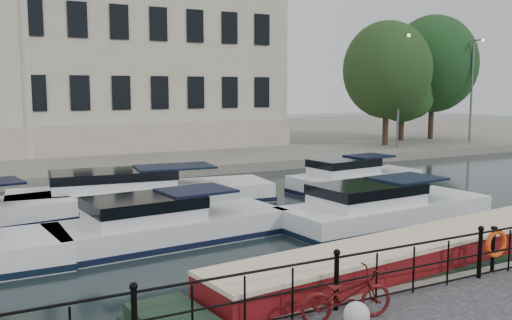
% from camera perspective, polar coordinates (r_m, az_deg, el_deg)
% --- Properties ---
extents(ground_plane, '(160.00, 160.00, 0.00)m').
position_cam_1_polar(ground_plane, '(13.57, 2.18, -13.75)').
color(ground_plane, black).
rests_on(ground_plane, ground).
extents(far_bank, '(120.00, 42.00, 0.55)m').
position_cam_1_polar(far_bank, '(50.55, -20.73, 1.55)').
color(far_bank, '#6B665B').
rests_on(far_bank, ground_plane).
extents(railing, '(24.14, 0.14, 1.22)m').
position_cam_1_polar(railing, '(11.40, 8.05, -11.57)').
color(railing, black).
rests_on(railing, near_quay).
extents(civic_building, '(53.55, 31.84, 16.85)m').
position_cam_1_polar(civic_building, '(46.01, -21.65, 9.43)').
color(civic_building, '#ADA38C').
rests_on(civic_building, far_bank).
extents(lamp_posts, '(8.24, 1.55, 8.07)m').
position_cam_1_polar(lamp_posts, '(45.29, 17.70, 6.80)').
color(lamp_posts, '#59595B').
rests_on(lamp_posts, far_bank).
extents(bicycle, '(1.94, 0.89, 0.99)m').
position_cam_1_polar(bicycle, '(10.97, 9.03, -13.23)').
color(bicycle, '#490D0D').
rests_on(bicycle, near_quay).
extents(life_ring_post, '(0.67, 0.19, 1.09)m').
position_cam_1_polar(life_ring_post, '(14.55, 22.85, -7.77)').
color(life_ring_post, black).
rests_on(life_ring_post, near_quay).
extents(narrowboat, '(14.91, 3.52, 1.54)m').
position_cam_1_polar(narrowboat, '(14.99, 15.77, -10.50)').
color(narrowboat, black).
rests_on(narrowboat, ground_plane).
extents(cabin_cruisers, '(27.52, 10.92, 1.99)m').
position_cam_1_polar(cabin_cruisers, '(20.72, -9.76, -5.40)').
color(cabin_cruisers, white).
rests_on(cabin_cruisers, ground_plane).
extents(trees, '(13.99, 9.33, 10.39)m').
position_cam_1_polar(trees, '(47.99, 15.66, 8.40)').
color(trees, black).
rests_on(trees, far_bank).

